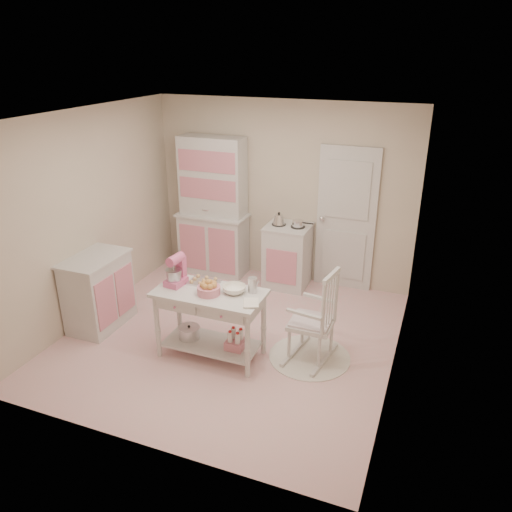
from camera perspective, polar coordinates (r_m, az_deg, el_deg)
The scene contains 14 objects.
room_shell at distance 5.43m, azimuth -3.28°, elevation 5.68°, with size 3.84×3.84×2.62m.
door at distance 7.06m, azimuth 10.26°, elevation 4.12°, with size 0.82×0.05×2.04m, color silver.
hutch at distance 7.46m, azimuth -5.00°, elevation 5.59°, with size 1.06×0.50×2.08m, color silver.
stove at distance 7.19m, azimuth 3.62°, elevation 0.03°, with size 0.62×0.57×0.92m, color silver.
base_cabinet at distance 6.45m, azimuth -17.57°, elevation -3.91°, with size 0.54×0.84×0.92m, color silver.
lace_rug at distance 5.79m, azimuth 6.14°, elevation -11.38°, with size 0.92×0.92×0.01m, color white.
rocking_chair at distance 5.50m, azimuth 6.38°, elevation -6.70°, with size 0.48×0.72×1.10m, color silver.
work_table at distance 5.62m, azimuth -5.21°, elevation -7.72°, with size 1.20×0.60×0.80m, color silver.
stand_mixer at distance 5.55m, azimuth -9.22°, elevation -1.68°, with size 0.20×0.28×0.34m, color #D35989.
cookie_tray at distance 5.63m, azimuth -5.92°, elevation -2.98°, with size 0.34×0.24×0.02m, color silver.
bread_basket at distance 5.36m, azimuth -5.42°, elevation -3.92°, with size 0.25×0.25×0.09m, color #D3798C.
mixing_bowl at distance 5.37m, azimuth -2.50°, elevation -3.82°, with size 0.25×0.25×0.08m, color white.
metal_pitcher at distance 5.36m, azimuth -0.40°, elevation -3.34°, with size 0.10×0.10×0.17m, color silver.
recipe_book at distance 5.16m, azimuth -1.44°, elevation -5.40°, with size 0.16×0.21×0.02m, color white.
Camera 1 is at (2.16, -4.71, 3.26)m, focal length 35.00 mm.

